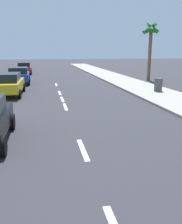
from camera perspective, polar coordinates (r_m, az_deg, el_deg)
The scene contains 12 objects.
ground_plane at distance 16.72m, azimuth -6.88°, elevation 3.34°, with size 160.00×160.00×0.00m, color #2D2D33.
sidewalk_strip at distance 20.30m, azimuth 12.59°, elevation 5.19°, with size 3.60×80.00×0.14m, color #9E998E.
lane_stripe_3 at distance 7.96m, azimuth -1.92°, elevation -8.71°, with size 0.16×1.80×0.01m, color white.
lane_stripe_4 at distance 13.93m, azimuth -6.01°, elevation 1.22°, with size 0.16×1.80×0.01m, color white.
lane_stripe_5 at distance 16.12m, azimuth -6.72°, elevation 2.96°, with size 0.16×1.80×0.01m, color white.
lane_stripe_6 at distance 18.62m, azimuth -7.33°, elevation 4.43°, with size 0.16×1.80×0.01m, color white.
lane_stripe_7 at distance 23.35m, azimuth -8.12°, elevation 6.35°, with size 0.16×1.80×0.01m, color white.
parked_car_yellow at distance 18.40m, azimuth -18.92°, elevation 6.32°, with size 2.16×4.59×1.57m.
parked_car_blue at distance 24.73m, azimuth -16.48°, elevation 8.30°, with size 2.17×4.49×1.57m.
parked_car_red at distance 34.85m, azimuth -15.29°, elevation 9.89°, with size 1.99×4.13×1.57m.
palm_tree_far at distance 26.94m, azimuth 13.81°, elevation 17.37°, with size 1.79×1.89×6.17m.
trash_bin_far at distance 19.02m, azimuth 15.42°, elevation 6.14°, with size 0.60×0.60×0.97m, color #47474C.
Camera 1 is at (-1.13, 3.61, 3.08)m, focal length 39.21 mm.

